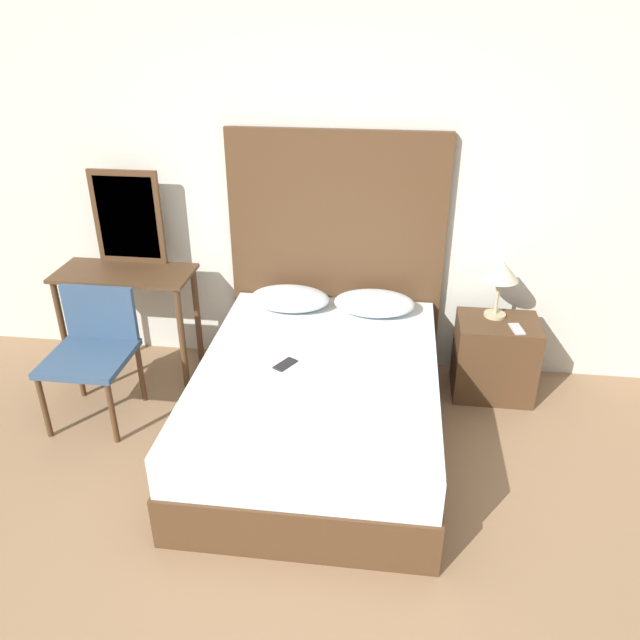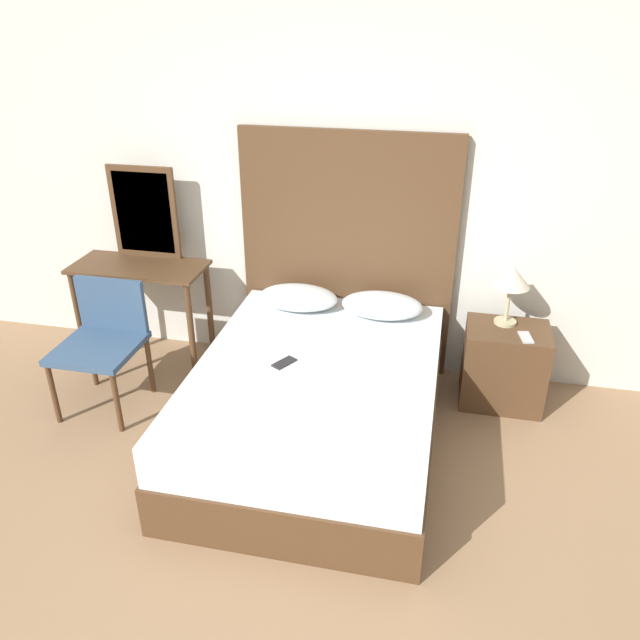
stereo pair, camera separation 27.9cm
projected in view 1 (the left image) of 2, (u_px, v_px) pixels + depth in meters
The scene contains 12 objects.
wall_back at pixel (337, 184), 4.22m from camera, with size 10.00×0.06×2.70m.
bed at pixel (318, 405), 3.78m from camera, with size 1.42×1.91×0.56m.
headboard at pixel (336, 255), 4.37m from camera, with size 1.49×0.05×1.73m.
pillow_left at pixel (290, 298), 4.29m from camera, with size 0.55×0.35×0.14m.
pillow_right at pixel (374, 303), 4.23m from camera, with size 0.55×0.35×0.14m.
phone_on_bed at pixel (285, 364), 3.65m from camera, with size 0.14×0.16×0.01m.
nightstand at pixel (494, 358), 4.27m from camera, with size 0.54×0.40×0.56m.
table_lamp at pixel (501, 273), 4.07m from camera, with size 0.24×0.24×0.41m.
phone_on_nightstand at pixel (517, 329), 4.04m from camera, with size 0.09×0.16×0.01m.
vanity_desk at pixel (127, 292), 4.37m from camera, with size 0.95×0.43×0.79m.
vanity_mirror at pixel (128, 217), 4.31m from camera, with size 0.49×0.03×0.66m.
chair at pixel (93, 345), 3.98m from camera, with size 0.50×0.52×0.84m.
Camera 1 is at (0.42, -1.63, 2.47)m, focal length 35.00 mm.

